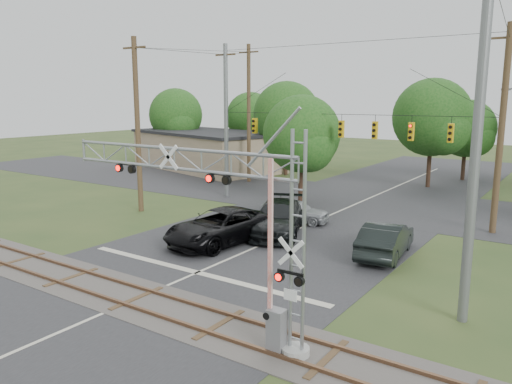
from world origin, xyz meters
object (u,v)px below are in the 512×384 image
Objects in this scene: traffic_signal_span at (354,127)px; crossing_gantry at (216,209)px; pickup_black at (221,227)px; sedan_silver at (295,211)px; commercial_building at (207,150)px; car_dark at (278,218)px.

crossing_gantry is at bearing -79.66° from traffic_signal_span.
pickup_black is 1.53× the size of sedan_silver.
pickup_black is 28.73m from commercial_building.
traffic_signal_span is (-3.35, 18.36, 1.57)m from crossing_gantry.
sedan_silver is at bearing -22.72° from commercial_building.
pickup_black is (-6.23, 8.08, -3.24)m from crossing_gantry.
crossing_gantry is 12.76m from car_dark.
pickup_black is at bearing -137.09° from car_dark.
traffic_signal_span is 4.58× the size of sedan_silver.
commercial_building is (-25.14, 29.67, -2.11)m from crossing_gantry.
commercial_building reaches higher than car_dark.
sedan_silver is (0.96, 6.11, -0.18)m from pickup_black.
traffic_signal_span is 1.02× the size of commercial_building.
traffic_signal_span reaches higher than commercial_building.
crossing_gantry is 1.58× the size of car_dark.
traffic_signal_span reaches higher than sedan_silver.
traffic_signal_span reaches higher than crossing_gantry.
traffic_signal_span is at bearing -12.25° from commercial_building.
commercial_building is at bearing 130.28° from crossing_gantry.
pickup_black is 0.34× the size of commercial_building.
crossing_gantry is at bearing -34.53° from commercial_building.
sedan_silver is at bearing -114.71° from traffic_signal_span.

